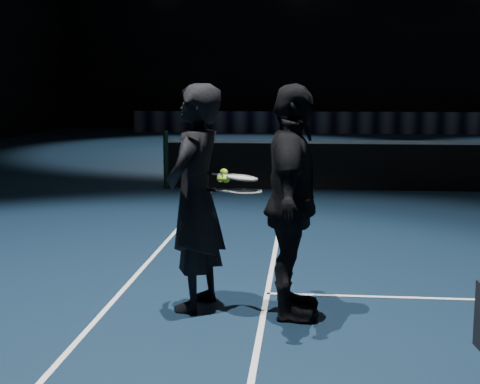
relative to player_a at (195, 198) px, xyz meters
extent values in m
plane|color=black|center=(4.71, 24.83, 4.02)|extent=(30.00, 0.00, 30.00)
cylinder|color=black|center=(-1.69, 6.83, -0.43)|extent=(0.10, 0.10, 1.10)
cube|color=black|center=(4.71, 22.33, -0.53)|extent=(22.00, 0.15, 0.90)
imported|color=black|center=(0.00, 0.00, 0.00)|extent=(0.63, 0.81, 1.96)
imported|color=black|center=(0.83, -0.16, 0.00)|extent=(0.49, 1.15, 1.96)
camera|label=1|loc=(0.93, -5.61, 0.95)|focal=50.00mm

